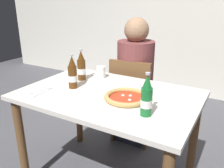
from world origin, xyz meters
name	(u,v)px	position (x,y,z in m)	size (l,w,h in m)	color
back_wall_tiled	(190,3)	(0.00, 2.20, 1.30)	(7.00, 0.10, 2.60)	silver
dining_table_main	(108,108)	(0.00, 0.00, 0.64)	(1.20, 0.80, 0.75)	silver
chair_behind_table	(133,96)	(-0.09, 0.61, 0.48)	(0.44, 0.44, 0.85)	brown
diner_seated	(135,85)	(-0.10, 0.66, 0.58)	(0.34, 0.34, 1.21)	#2D3342
pizza_margherita_near	(126,98)	(0.17, -0.06, 0.77)	(0.30, 0.30, 0.04)	white
beer_bottle_left	(81,67)	(-0.33, 0.14, 0.85)	(0.07, 0.07, 0.25)	#512D0F
beer_bottle_center	(147,98)	(0.35, -0.17, 0.85)	(0.07, 0.07, 0.25)	#196B2D
beer_bottle_right	(73,74)	(-0.27, -0.04, 0.85)	(0.07, 0.07, 0.25)	#512D0F
napkin_with_cutlery	(40,93)	(-0.41, -0.23, 0.75)	(0.20, 0.20, 0.01)	white
paper_cup	(101,72)	(-0.22, 0.26, 0.80)	(0.07, 0.07, 0.10)	white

